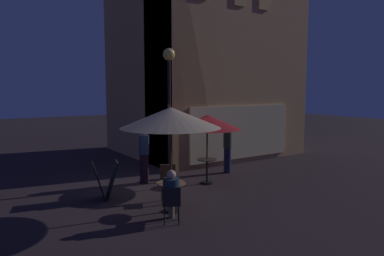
{
  "coord_description": "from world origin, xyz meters",
  "views": [
    {
      "loc": [
        -5.09,
        -9.41,
        3.0
      ],
      "look_at": [
        1.16,
        -0.1,
        1.76
      ],
      "focal_mm": 33.86,
      "sensor_mm": 36.0,
      "label": 1
    }
  ],
  "objects_px": {
    "cafe_table_0": "(207,167)",
    "patron_standing_2": "(228,149)",
    "menu_sandwich_board": "(105,180)",
    "patron_seated_0": "(171,192)",
    "patio_umbrella_0": "(207,122)",
    "patron_standing_1": "(144,156)",
    "patio_umbrella_1": "(171,118)",
    "cafe_chair_1": "(172,201)",
    "street_lamp_near_corner": "(169,82)",
    "cafe_table_1": "(171,191)",
    "cafe_chair_0": "(168,179)"
  },
  "relations": [
    {
      "from": "menu_sandwich_board",
      "to": "cafe_chair_0",
      "type": "height_order",
      "value": "menu_sandwich_board"
    },
    {
      "from": "patio_umbrella_0",
      "to": "patron_standing_2",
      "type": "xyz_separation_m",
      "value": [
        1.48,
        0.79,
        -1.09
      ]
    },
    {
      "from": "cafe_table_1",
      "to": "patron_standing_1",
      "type": "distance_m",
      "value": 2.86
    },
    {
      "from": "menu_sandwich_board",
      "to": "cafe_chair_1",
      "type": "height_order",
      "value": "menu_sandwich_board"
    },
    {
      "from": "street_lamp_near_corner",
      "to": "menu_sandwich_board",
      "type": "distance_m",
      "value": 3.62
    },
    {
      "from": "patron_standing_1",
      "to": "menu_sandwich_board",
      "type": "bearing_deg",
      "value": 115.43
    },
    {
      "from": "cafe_chair_1",
      "to": "patron_standing_1",
      "type": "bearing_deg",
      "value": 12.93
    },
    {
      "from": "patio_umbrella_0",
      "to": "patron_standing_2",
      "type": "height_order",
      "value": "patio_umbrella_0"
    },
    {
      "from": "cafe_table_0",
      "to": "patron_standing_2",
      "type": "height_order",
      "value": "patron_standing_2"
    },
    {
      "from": "street_lamp_near_corner",
      "to": "patron_seated_0",
      "type": "bearing_deg",
      "value": -119.67
    },
    {
      "from": "patron_standing_1",
      "to": "patron_standing_2",
      "type": "distance_m",
      "value": 3.12
    },
    {
      "from": "street_lamp_near_corner",
      "to": "patio_umbrella_1",
      "type": "bearing_deg",
      "value": -119.63
    },
    {
      "from": "cafe_table_1",
      "to": "patio_umbrella_1",
      "type": "relative_size",
      "value": 0.28
    },
    {
      "from": "street_lamp_near_corner",
      "to": "patio_umbrella_0",
      "type": "distance_m",
      "value": 1.72
    },
    {
      "from": "street_lamp_near_corner",
      "to": "cafe_chair_1",
      "type": "relative_size",
      "value": 4.96
    },
    {
      "from": "patio_umbrella_0",
      "to": "patron_seated_0",
      "type": "distance_m",
      "value": 3.65
    },
    {
      "from": "cafe_chair_1",
      "to": "patron_seated_0",
      "type": "distance_m",
      "value": 0.22
    },
    {
      "from": "cafe_table_0",
      "to": "patio_umbrella_0",
      "type": "height_order",
      "value": "patio_umbrella_0"
    },
    {
      "from": "cafe_chair_1",
      "to": "patron_standing_1",
      "type": "xyz_separation_m",
      "value": [
        1.06,
        3.49,
        0.36
      ]
    },
    {
      "from": "cafe_table_0",
      "to": "cafe_table_1",
      "type": "height_order",
      "value": "cafe_table_0"
    },
    {
      "from": "menu_sandwich_board",
      "to": "patio_umbrella_0",
      "type": "xyz_separation_m",
      "value": [
        3.24,
        -0.23,
        1.43
      ]
    },
    {
      "from": "menu_sandwich_board",
      "to": "patron_seated_0",
      "type": "distance_m",
      "value": 2.53
    },
    {
      "from": "patron_seated_0",
      "to": "patron_standing_2",
      "type": "bearing_deg",
      "value": -23.79
    },
    {
      "from": "cafe_table_1",
      "to": "cafe_chair_1",
      "type": "distance_m",
      "value": 0.83
    },
    {
      "from": "cafe_table_0",
      "to": "cafe_table_1",
      "type": "bearing_deg",
      "value": -144.53
    },
    {
      "from": "patio_umbrella_1",
      "to": "patron_standing_1",
      "type": "distance_m",
      "value": 3.17
    },
    {
      "from": "street_lamp_near_corner",
      "to": "patron_standing_2",
      "type": "xyz_separation_m",
      "value": [
        2.34,
        -0.06,
        -2.32
      ]
    },
    {
      "from": "cafe_table_0",
      "to": "cafe_chair_1",
      "type": "relative_size",
      "value": 0.92
    },
    {
      "from": "patio_umbrella_0",
      "to": "patron_standing_2",
      "type": "relative_size",
      "value": 1.31
    },
    {
      "from": "cafe_chair_1",
      "to": "patio_umbrella_1",
      "type": "bearing_deg",
      "value": -0.0
    },
    {
      "from": "patio_umbrella_1",
      "to": "patron_seated_0",
      "type": "height_order",
      "value": "patio_umbrella_1"
    },
    {
      "from": "street_lamp_near_corner",
      "to": "menu_sandwich_board",
      "type": "xyz_separation_m",
      "value": [
        -2.38,
        -0.62,
        -2.66
      ]
    },
    {
      "from": "menu_sandwich_board",
      "to": "cafe_table_1",
      "type": "xyz_separation_m",
      "value": [
        0.98,
        -1.84,
        -0.01
      ]
    },
    {
      "from": "street_lamp_near_corner",
      "to": "patron_standing_1",
      "type": "distance_m",
      "value": 2.44
    },
    {
      "from": "patron_seated_0",
      "to": "patio_umbrella_1",
      "type": "bearing_deg",
      "value": 0.0
    },
    {
      "from": "cafe_table_0",
      "to": "street_lamp_near_corner",
      "type": "bearing_deg",
      "value": 135.34
    },
    {
      "from": "cafe_chair_1",
      "to": "patio_umbrella_0",
      "type": "bearing_deg",
      "value": -19.07
    },
    {
      "from": "menu_sandwich_board",
      "to": "cafe_chair_0",
      "type": "bearing_deg",
      "value": -23.1
    },
    {
      "from": "patron_standing_1",
      "to": "cafe_chair_1",
      "type": "bearing_deg",
      "value": 158.83
    },
    {
      "from": "cafe_chair_1",
      "to": "patron_seated_0",
      "type": "xyz_separation_m",
      "value": [
        0.07,
        0.12,
        0.17
      ]
    },
    {
      "from": "menu_sandwich_board",
      "to": "patio_umbrella_1",
      "type": "height_order",
      "value": "patio_umbrella_1"
    },
    {
      "from": "patron_standing_1",
      "to": "patio_umbrella_1",
      "type": "bearing_deg",
      "value": 162.59
    },
    {
      "from": "menu_sandwich_board",
      "to": "patron_standing_2",
      "type": "distance_m",
      "value": 4.77
    },
    {
      "from": "patio_umbrella_1",
      "to": "patron_standing_1",
      "type": "xyz_separation_m",
      "value": [
        0.64,
        2.76,
        -1.41
      ]
    },
    {
      "from": "cafe_table_1",
      "to": "patron_standing_1",
      "type": "height_order",
      "value": "patron_standing_1"
    },
    {
      "from": "street_lamp_near_corner",
      "to": "patio_umbrella_1",
      "type": "xyz_separation_m",
      "value": [
        -1.4,
        -2.46,
        -0.88
      ]
    },
    {
      "from": "cafe_chair_1",
      "to": "patron_standing_1",
      "type": "distance_m",
      "value": 3.66
    },
    {
      "from": "cafe_chair_1",
      "to": "patron_standing_1",
      "type": "relative_size",
      "value": 0.49
    },
    {
      "from": "cafe_table_1",
      "to": "cafe_chair_0",
      "type": "xyz_separation_m",
      "value": [
        0.35,
        0.75,
        0.07
      ]
    },
    {
      "from": "patio_umbrella_0",
      "to": "patron_standing_2",
      "type": "bearing_deg",
      "value": 28.22
    }
  ]
}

